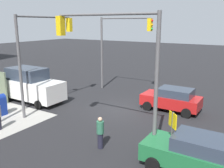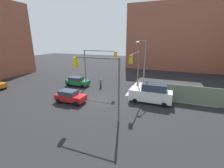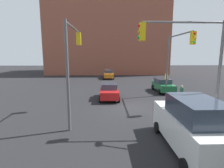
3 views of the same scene
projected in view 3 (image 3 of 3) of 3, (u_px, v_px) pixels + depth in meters
ground_plane at (132, 108)px, 15.27m from camera, size 120.00×120.00×0.00m
building_brick_west at (107, 41)px, 45.38m from camera, size 16.00×28.00×16.20m
traffic_signal_nw_corner at (176, 54)px, 16.88m from camera, size 5.79×0.36×6.50m
traffic_signal_se_corner at (73, 54)px, 11.78m from camera, size 5.02×0.36×6.50m
traffic_signal_ne_corner at (189, 54)px, 10.15m from camera, size 0.36×5.07×6.50m
warning_sign_two_way at (166, 80)px, 20.47m from camera, size 0.48×0.48×2.40m
hatchback_red at (109, 91)px, 18.16m from camera, size 4.00×2.02×1.62m
hatchback_green at (163, 85)px, 21.68m from camera, size 4.23×2.02×1.62m
hatchback_orange at (109, 74)px, 33.61m from camera, size 4.14×2.02×1.62m
van_white_delivery at (192, 125)px, 8.29m from camera, size 5.40×2.32×2.62m
pedestrian_waiting at (182, 93)px, 17.27m from camera, size 0.36×0.36×1.61m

